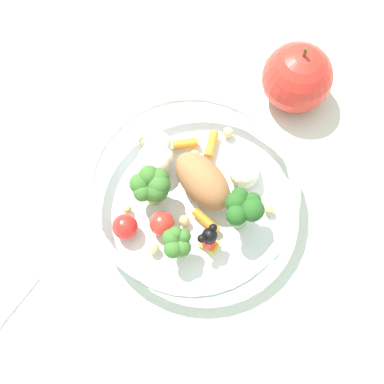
# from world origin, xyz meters

# --- Properties ---
(ground_plane) EXTENTS (2.40, 2.40, 0.00)m
(ground_plane) POSITION_xyz_m (0.00, 0.00, 0.00)
(ground_plane) COLOR silver
(food_container) EXTENTS (0.22, 0.22, 0.07)m
(food_container) POSITION_xyz_m (0.02, -0.00, 0.03)
(food_container) COLOR white
(food_container) RESTS_ON ground_plane
(loose_apple) EXTENTS (0.08, 0.08, 0.09)m
(loose_apple) POSITION_xyz_m (-0.07, -0.15, 0.04)
(loose_apple) COLOR red
(loose_apple) RESTS_ON ground_plane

